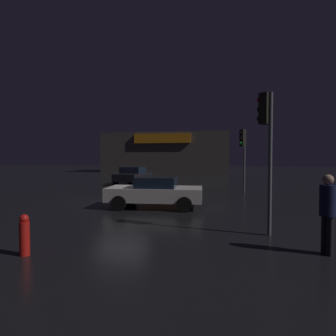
{
  "coord_description": "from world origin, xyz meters",
  "views": [
    {
      "loc": [
        4.85,
        -13.24,
        2.17
      ],
      "look_at": [
        0.94,
        6.89,
        1.41
      ],
      "focal_mm": 30.86,
      "sensor_mm": 36.0,
      "label": 1
    }
  ],
  "objects_px": {
    "store_building": "(167,153)",
    "traffic_signal_cross_left": "(243,145)",
    "car_crossing": "(155,192)",
    "pedestrian": "(328,208)",
    "traffic_signal_main": "(266,126)",
    "fire_hydrant": "(24,235)",
    "car_near": "(133,175)"
  },
  "relations": [
    {
      "from": "traffic_signal_main",
      "to": "fire_hydrant",
      "type": "height_order",
      "value": "traffic_signal_main"
    },
    {
      "from": "traffic_signal_cross_left",
      "to": "car_crossing",
      "type": "height_order",
      "value": "traffic_signal_cross_left"
    },
    {
      "from": "pedestrian",
      "to": "store_building",
      "type": "bearing_deg",
      "value": 106.66
    },
    {
      "from": "store_building",
      "to": "traffic_signal_cross_left",
      "type": "xyz_separation_m",
      "value": [
        9.45,
        -23.73,
        0.12
      ]
    },
    {
      "from": "traffic_signal_main",
      "to": "car_crossing",
      "type": "relative_size",
      "value": 0.95
    },
    {
      "from": "car_crossing",
      "to": "fire_hydrant",
      "type": "distance_m",
      "value": 6.64
    },
    {
      "from": "traffic_signal_main",
      "to": "car_crossing",
      "type": "xyz_separation_m",
      "value": [
        -4.04,
        3.65,
        -2.34
      ]
    },
    {
      "from": "traffic_signal_main",
      "to": "pedestrian",
      "type": "height_order",
      "value": "traffic_signal_main"
    },
    {
      "from": "car_near",
      "to": "car_crossing",
      "type": "height_order",
      "value": "car_near"
    },
    {
      "from": "traffic_signal_cross_left",
      "to": "car_crossing",
      "type": "relative_size",
      "value": 0.94
    },
    {
      "from": "traffic_signal_main",
      "to": "traffic_signal_cross_left",
      "type": "height_order",
      "value": "traffic_signal_main"
    },
    {
      "from": "car_near",
      "to": "pedestrian",
      "type": "bearing_deg",
      "value": -58.45
    },
    {
      "from": "fire_hydrant",
      "to": "traffic_signal_cross_left",
      "type": "bearing_deg",
      "value": 67.05
    },
    {
      "from": "fire_hydrant",
      "to": "car_near",
      "type": "bearing_deg",
      "value": 99.75
    },
    {
      "from": "store_building",
      "to": "fire_hydrant",
      "type": "distance_m",
      "value": 36.92
    },
    {
      "from": "store_building",
      "to": "traffic_signal_cross_left",
      "type": "relative_size",
      "value": 4.63
    },
    {
      "from": "traffic_signal_main",
      "to": "fire_hydrant",
      "type": "distance_m",
      "value": 6.66
    },
    {
      "from": "store_building",
      "to": "traffic_signal_cross_left",
      "type": "height_order",
      "value": "store_building"
    },
    {
      "from": "fire_hydrant",
      "to": "pedestrian",
      "type": "bearing_deg",
      "value": 11.43
    },
    {
      "from": "traffic_signal_cross_left",
      "to": "car_near",
      "type": "relative_size",
      "value": 0.89
    },
    {
      "from": "store_building",
      "to": "car_near",
      "type": "xyz_separation_m",
      "value": [
        1.12,
        -19.91,
        -2.11
      ]
    },
    {
      "from": "store_building",
      "to": "traffic_signal_main",
      "type": "distance_m",
      "value": 35.09
    },
    {
      "from": "store_building",
      "to": "car_near",
      "type": "bearing_deg",
      "value": -86.79
    },
    {
      "from": "store_building",
      "to": "fire_hydrant",
      "type": "xyz_separation_m",
      "value": [
        3.99,
        -36.62,
        -2.38
      ]
    },
    {
      "from": "car_near",
      "to": "pedestrian",
      "type": "distance_m",
      "value": 18.05
    },
    {
      "from": "fire_hydrant",
      "to": "car_crossing",
      "type": "bearing_deg",
      "value": 77.7
    },
    {
      "from": "car_crossing",
      "to": "fire_hydrant",
      "type": "bearing_deg",
      "value": -102.3
    },
    {
      "from": "traffic_signal_main",
      "to": "car_crossing",
      "type": "bearing_deg",
      "value": 137.91
    },
    {
      "from": "traffic_signal_main",
      "to": "car_near",
      "type": "height_order",
      "value": "traffic_signal_main"
    },
    {
      "from": "car_crossing",
      "to": "pedestrian",
      "type": "distance_m",
      "value": 7.3
    },
    {
      "from": "car_crossing",
      "to": "pedestrian",
      "type": "xyz_separation_m",
      "value": [
        5.16,
        -5.15,
        0.36
      ]
    },
    {
      "from": "store_building",
      "to": "traffic_signal_main",
      "type": "relative_size",
      "value": 4.56
    }
  ]
}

